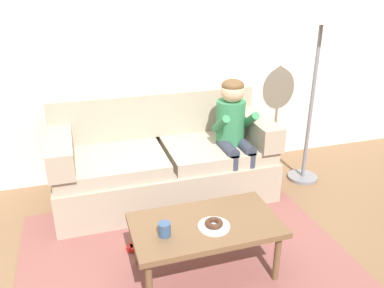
# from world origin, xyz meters

# --- Properties ---
(ground) EXTENTS (10.00, 10.00, 0.00)m
(ground) POSITION_xyz_m (0.00, 0.00, 0.00)
(ground) COLOR brown
(wall_back) EXTENTS (8.00, 0.10, 2.80)m
(wall_back) POSITION_xyz_m (0.00, 1.40, 1.40)
(wall_back) COLOR silver
(wall_back) RESTS_ON ground
(area_rug) EXTENTS (2.35, 2.06, 0.01)m
(area_rug) POSITION_xyz_m (0.00, -0.25, 0.01)
(area_rug) COLOR brown
(area_rug) RESTS_ON ground
(couch) EXTENTS (1.95, 0.90, 0.92)m
(couch) POSITION_xyz_m (0.07, 0.85, 0.34)
(couch) COLOR tan
(couch) RESTS_ON ground
(coffee_table) EXTENTS (0.99, 0.55, 0.41)m
(coffee_table) POSITION_xyz_m (0.09, -0.32, 0.37)
(coffee_table) COLOR brown
(coffee_table) RESTS_ON ground
(person_child) EXTENTS (0.34, 0.58, 1.10)m
(person_child) POSITION_xyz_m (0.69, 0.64, 0.67)
(person_child) COLOR #337A4C
(person_child) RESTS_ON ground
(plate) EXTENTS (0.21, 0.21, 0.01)m
(plate) POSITION_xyz_m (0.13, -0.38, 0.42)
(plate) COLOR white
(plate) RESTS_ON coffee_table
(donut) EXTENTS (0.15, 0.15, 0.04)m
(donut) POSITION_xyz_m (0.13, -0.38, 0.45)
(donut) COLOR #422619
(donut) RESTS_ON plate
(mug) EXTENTS (0.08, 0.08, 0.09)m
(mug) POSITION_xyz_m (-0.20, -0.37, 0.46)
(mug) COLOR #334C72
(mug) RESTS_ON coffee_table
(toy_controller) EXTENTS (0.23, 0.09, 0.05)m
(toy_controller) POSITION_xyz_m (-0.29, 0.06, 0.03)
(toy_controller) COLOR red
(toy_controller) RESTS_ON ground
(floor_lamp) EXTENTS (0.39, 0.39, 1.81)m
(floor_lamp) POSITION_xyz_m (1.51, 0.70, 1.54)
(floor_lamp) COLOR slate
(floor_lamp) RESTS_ON ground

